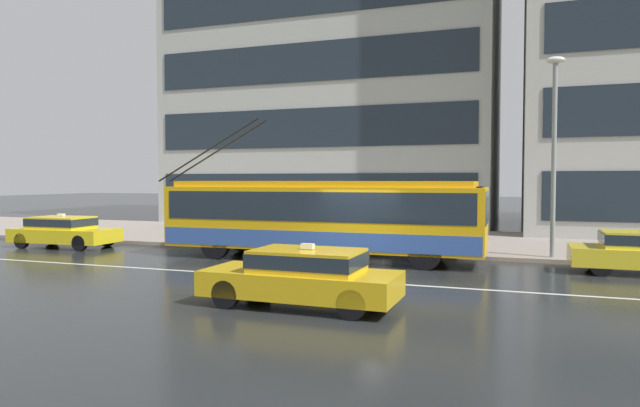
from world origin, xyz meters
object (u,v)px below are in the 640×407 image
pedestrian_approaching_curb (431,204)px  trolleybus (322,216)px  taxi_oncoming_near (303,275)px  taxi_queued_behind_bus (64,230)px  street_lamp (554,139)px  pedestrian_at_shelter (292,204)px  bus_shelter (343,199)px

pedestrian_approaching_curb → trolleybus: bearing=-124.9°
trolleybus → taxi_oncoming_near: 7.30m
taxi_queued_behind_bus → street_lamp: bearing=7.4°
street_lamp → pedestrian_approaching_curb: bearing=152.6°
trolleybus → street_lamp: size_ratio=1.76×
pedestrian_at_shelter → pedestrian_approaching_curb: bearing=13.2°
pedestrian_at_shelter → taxi_oncoming_near: bearing=-66.4°
bus_shelter → pedestrian_at_shelter: size_ratio=2.01×
taxi_queued_behind_bus → taxi_oncoming_near: same height
taxi_queued_behind_bus → pedestrian_approaching_curb: size_ratio=2.16×
taxi_oncoming_near → street_lamp: 11.27m
taxi_oncoming_near → bus_shelter: (-2.34, 10.50, 1.30)m
trolleybus → pedestrian_at_shelter: 4.02m
taxi_queued_behind_bus → pedestrian_at_shelter: bearing=21.4°
pedestrian_at_shelter → street_lamp: street_lamp is taller
pedestrian_approaching_curb → street_lamp: size_ratio=0.30×
pedestrian_at_shelter → street_lamp: bearing=-5.7°
taxi_oncoming_near → pedestrian_approaching_curb: pedestrian_approaching_curb is taller
pedestrian_approaching_curb → taxi_queued_behind_bus: bearing=-161.7°
trolleybus → pedestrian_at_shelter: bearing=127.2°
trolleybus → bus_shelter: size_ratio=2.97×
taxi_queued_behind_bus → street_lamp: 19.25m
taxi_queued_behind_bus → bus_shelter: 11.58m
trolleybus → bus_shelter: trolleybus is taller
bus_shelter → street_lamp: street_lamp is taller
trolleybus → bus_shelter: 3.58m
trolleybus → taxi_oncoming_near: trolleybus is taller
taxi_oncoming_near → pedestrian_approaching_curb: size_ratio=2.14×
trolleybus → taxi_queued_behind_bus: bearing=-178.8°
trolleybus → pedestrian_approaching_curb: trolleybus is taller
taxi_queued_behind_bus → bus_shelter: (10.87, 3.77, 1.30)m
pedestrian_approaching_curb → bus_shelter: bearing=-164.4°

